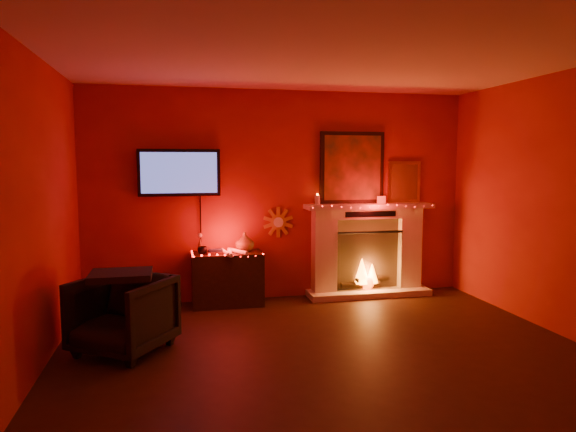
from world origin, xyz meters
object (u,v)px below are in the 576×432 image
armchair (123,315)px  sunburst_clock (278,222)px  fireplace (367,241)px  console_table (228,276)px  tv (179,173)px

armchair → sunburst_clock: bearing=75.5°
fireplace → console_table: 1.91m
console_table → armchair: console_table is taller
tv → console_table: (0.56, -0.19, -1.28)m
fireplace → tv: size_ratio=1.76×
console_table → tv: bearing=161.1°
sunburst_clock → console_table: sunburst_clock is taller
sunburst_clock → armchair: sunburst_clock is taller
tv → console_table: bearing=-18.9°
fireplace → console_table: size_ratio=2.40×
fireplace → sunburst_clock: (-1.19, 0.09, 0.28)m
armchair → console_table: bearing=84.8°
fireplace → sunburst_clock: bearing=175.6°
fireplace → tv: fireplace is taller
sunburst_clock → armchair: 2.51m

